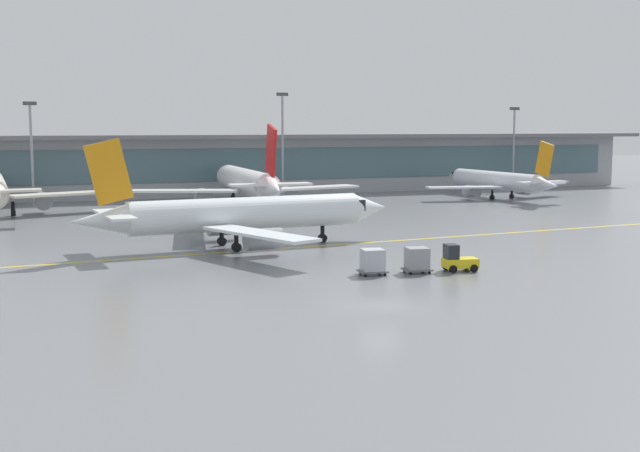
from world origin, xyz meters
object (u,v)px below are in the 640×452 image
(gate_airplane_3, at_px, (497,181))
(baggage_tug, at_px, (457,260))
(apron_light_mast_2, at_px, (283,141))
(apron_light_mast_1, at_px, (32,149))
(apron_light_mast_3, at_px, (514,144))
(cargo_dolly_lead, at_px, (417,259))
(cargo_dolly_trailing, at_px, (373,261))
(gate_airplane_2, at_px, (247,182))
(taxiing_regional_jet, at_px, (243,215))

(gate_airplane_3, distance_m, baggage_tug, 64.72)
(gate_airplane_3, xyz_separation_m, apron_light_mast_2, (-29.86, 13.31, 6.02))
(apron_light_mast_1, height_order, apron_light_mast_2, apron_light_mast_2)
(apron_light_mast_1, relative_size, apron_light_mast_2, 0.89)
(apron_light_mast_3, bearing_deg, gate_airplane_3, -129.99)
(cargo_dolly_lead, distance_m, cargo_dolly_trailing, 3.49)
(cargo_dolly_trailing, bearing_deg, baggage_tug, -0.00)
(gate_airplane_2, distance_m, apron_light_mast_2, 16.87)
(cargo_dolly_lead, relative_size, apron_light_mast_1, 0.16)
(taxiing_regional_jet, bearing_deg, apron_light_mast_2, 63.51)
(apron_light_mast_3, bearing_deg, baggage_tug, -125.95)
(gate_airplane_2, bearing_deg, apron_light_mast_3, -71.94)
(cargo_dolly_trailing, bearing_deg, apron_light_mast_1, 116.56)
(baggage_tug, height_order, cargo_dolly_trailing, baggage_tug)
(gate_airplane_3, relative_size, cargo_dolly_lead, 11.78)
(cargo_dolly_trailing, bearing_deg, gate_airplane_3, 57.37)
(gate_airplane_3, xyz_separation_m, cargo_dolly_trailing, (-43.59, -52.31, -1.62))
(gate_airplane_3, distance_m, cargo_dolly_trailing, 68.11)
(cargo_dolly_lead, bearing_deg, cargo_dolly_trailing, -180.00)
(cargo_dolly_lead, height_order, apron_light_mast_2, apron_light_mast_2)
(cargo_dolly_lead, bearing_deg, apron_light_mast_1, 119.12)
(cargo_dolly_lead, distance_m, apron_light_mast_3, 85.75)
(baggage_tug, xyz_separation_m, apron_light_mast_1, (-29.39, 65.30, 6.93))
(apron_light_mast_1, relative_size, apron_light_mast_3, 1.01)
(cargo_dolly_trailing, relative_size, apron_light_mast_2, 0.14)
(apron_light_mast_3, bearing_deg, apron_light_mast_1, -178.11)
(cargo_dolly_lead, bearing_deg, apron_light_mast_3, 59.30)
(gate_airplane_3, relative_size, baggage_tug, 9.77)
(gate_airplane_3, bearing_deg, cargo_dolly_trailing, 135.46)
(gate_airplane_3, distance_m, cargo_dolly_lead, 66.29)
(taxiing_regional_jet, height_order, baggage_tug, taxiing_regional_jet)
(cargo_dolly_lead, relative_size, apron_light_mast_2, 0.14)
(gate_airplane_3, bearing_deg, baggage_tug, 140.52)
(baggage_tug, bearing_deg, apron_light_mast_1, 121.41)
(cargo_dolly_lead, bearing_deg, baggage_tug, -0.00)
(cargo_dolly_trailing, xyz_separation_m, apron_light_mast_3, (55.95, 67.05, 6.70))
(baggage_tug, bearing_deg, cargo_dolly_lead, 180.00)
(baggage_tug, xyz_separation_m, apron_light_mast_2, (7.02, 66.47, 7.80))
(cargo_dolly_lead, bearing_deg, gate_airplane_2, 96.09)
(gate_airplane_2, distance_m, cargo_dolly_lead, 53.05)
(gate_airplane_2, height_order, apron_light_mast_3, apron_light_mast_3)
(gate_airplane_3, bearing_deg, apron_light_mast_1, 74.88)
(cargo_dolly_lead, height_order, apron_light_mast_3, apron_light_mast_3)
(gate_airplane_2, bearing_deg, apron_light_mast_2, -32.99)
(baggage_tug, bearing_deg, apron_light_mast_3, 61.22)
(cargo_dolly_lead, distance_m, apron_light_mast_2, 67.29)
(taxiing_regional_jet, bearing_deg, cargo_dolly_trailing, -76.65)
(gate_airplane_2, relative_size, apron_light_mast_3, 2.41)
(baggage_tug, relative_size, cargo_dolly_trailing, 1.21)
(apron_light_mast_3, bearing_deg, apron_light_mast_2, -178.06)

